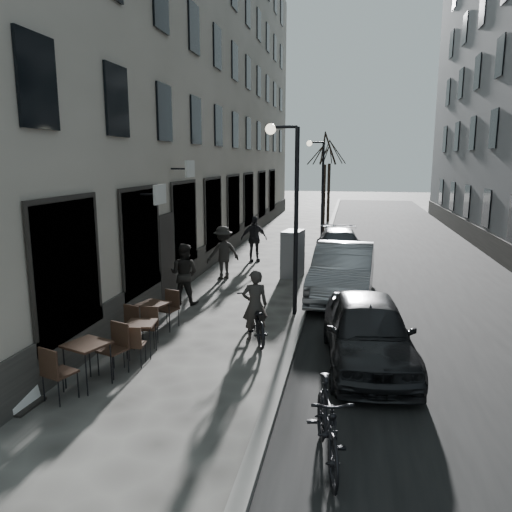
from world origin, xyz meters
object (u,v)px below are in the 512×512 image
(car_near, at_px, (368,331))
(car_mid, at_px, (343,271))
(streetlamp_far, at_px, (319,180))
(sign_board, at_px, (20,381))
(pedestrian_near, at_px, (184,274))
(moped, at_px, (327,424))
(bicycle, at_px, (255,318))
(bistro_set_a, at_px, (88,360))
(bistro_set_b, at_px, (141,335))
(streetlamp_near, at_px, (290,199))
(pedestrian_mid, at_px, (223,253))
(car_far, at_px, (339,247))
(pedestrian_far, at_px, (254,239))
(bistro_set_c, at_px, (153,315))
(utility_cabinet, at_px, (293,254))
(tree_near, at_px, (325,150))
(tree_far, at_px, (330,152))

(car_near, height_order, car_mid, car_mid)
(streetlamp_far, xyz_separation_m, sign_board, (-3.85, -18.10, -2.68))
(pedestrian_near, height_order, car_mid, pedestrian_near)
(pedestrian_near, distance_m, moped, 8.47)
(sign_board, distance_m, bicycle, 5.17)
(bistro_set_a, distance_m, bistro_set_b, 1.66)
(streetlamp_near, height_order, pedestrian_mid, streetlamp_near)
(bistro_set_a, xyz_separation_m, sign_board, (-0.73, -0.96, -0.04))
(pedestrian_near, bearing_deg, bistro_set_a, 96.70)
(bistro_set_b, distance_m, pedestrian_mid, 7.23)
(car_far, bearing_deg, pedestrian_far, -178.27)
(streetlamp_far, distance_m, sign_board, 18.70)
(bistro_set_c, relative_size, pedestrian_near, 0.91)
(car_mid, bearing_deg, streetlamp_far, 101.67)
(streetlamp_far, distance_m, bicycle, 14.38)
(streetlamp_near, xyz_separation_m, pedestrian_mid, (-2.80, 3.69, -2.22))
(utility_cabinet, relative_size, car_mid, 0.34)
(bicycle, xyz_separation_m, car_far, (1.71, 9.37, 0.16))
(pedestrian_mid, relative_size, moped, 0.96)
(tree_near, xyz_separation_m, bistro_set_b, (-2.84, -18.52, -4.22))
(pedestrian_far, bearing_deg, streetlamp_near, -94.51)
(tree_far, relative_size, bistro_set_a, 3.24)
(utility_cabinet, bearing_deg, bistro_set_b, -97.12)
(bicycle, bearing_deg, car_mid, -137.25)
(tree_near, xyz_separation_m, bistro_set_c, (-3.08, -17.24, -4.18))
(streetlamp_far, bearing_deg, car_far, -76.16)
(utility_cabinet, bearing_deg, streetlamp_near, -75.46)
(tree_near, relative_size, bistro_set_a, 3.24)
(streetlamp_far, relative_size, car_near, 1.20)
(sign_board, distance_m, pedestrian_mid, 9.86)
(tree_far, height_order, car_near, tree_far)
(tree_far, distance_m, bicycle, 23.50)
(utility_cabinet, distance_m, pedestrian_far, 3.10)
(bistro_set_c, distance_m, car_far, 10.36)
(streetlamp_near, bearing_deg, car_mid, 54.01)
(streetlamp_far, relative_size, bistro_set_c, 3.12)
(streetlamp_near, height_order, sign_board, streetlamp_near)
(bistro_set_a, bearing_deg, streetlamp_far, 99.36)
(utility_cabinet, bearing_deg, bistro_set_c, -101.88)
(tree_near, relative_size, pedestrian_mid, 3.05)
(car_near, xyz_separation_m, car_far, (-0.85, 10.38, -0.05))
(bistro_set_c, bearing_deg, sign_board, -85.58)
(tree_far, distance_m, moped, 28.06)
(bistro_set_c, xyz_separation_m, utility_cabinet, (2.60, 6.72, 0.36))
(car_near, bearing_deg, pedestrian_near, 139.89)
(tree_near, height_order, car_near, tree_near)
(sign_board, bearing_deg, pedestrian_mid, 86.09)
(bistro_set_b, relative_size, utility_cabinet, 0.90)
(tree_far, xyz_separation_m, car_near, (1.95, -24.14, -3.94))
(pedestrian_mid, bearing_deg, streetlamp_far, -144.52)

